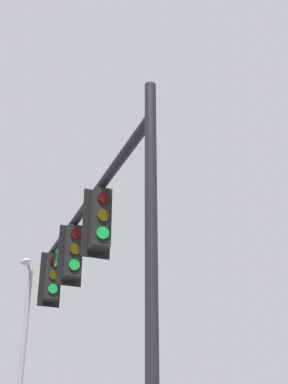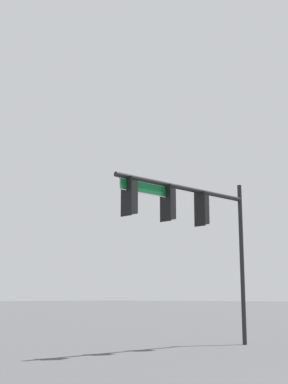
% 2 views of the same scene
% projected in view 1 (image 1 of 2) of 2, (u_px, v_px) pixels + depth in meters
% --- Properties ---
extents(signal_pole_near, '(6.75, 1.02, 6.32)m').
position_uv_depth(signal_pole_near, '(85.00, 247.00, 10.07)').
color(signal_pole_near, black).
rests_on(signal_pole_near, ground_plane).
extents(street_lamp, '(1.87, 0.86, 7.53)m').
position_uv_depth(street_lamp, '(22.00, 357.00, 18.30)').
color(street_lamp, gray).
rests_on(street_lamp, ground_plane).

